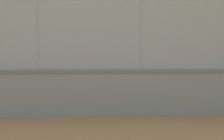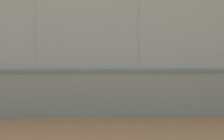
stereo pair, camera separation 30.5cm
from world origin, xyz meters
name	(u,v)px [view 1 (the left image)]	position (x,y,z in m)	size (l,w,h in m)	color
ground_plane	(114,86)	(0.00, 0.00, 0.00)	(260.00, 260.00, 0.00)	#B27247
perimeter_wall	(90,93)	(1.55, 9.15, 0.69)	(33.72, 0.76, 1.37)	gray
fence_panel_on_wall	(90,33)	(1.55, 9.15, 2.45)	(33.12, 0.45, 2.14)	gray
player_at_service_line	(132,74)	(-0.30, 5.02, 0.99)	(0.76, 1.27, 1.67)	black
player_crossing_court	(19,79)	(3.97, 7.04, 0.95)	(0.95, 0.94, 1.61)	navy
player_near_wall_returning	(162,67)	(-3.09, -1.46, 0.98)	(0.76, 1.08, 1.66)	black
sports_ball	(142,103)	(-0.40, 6.87, 0.05)	(0.11, 0.11, 0.11)	#3399D8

